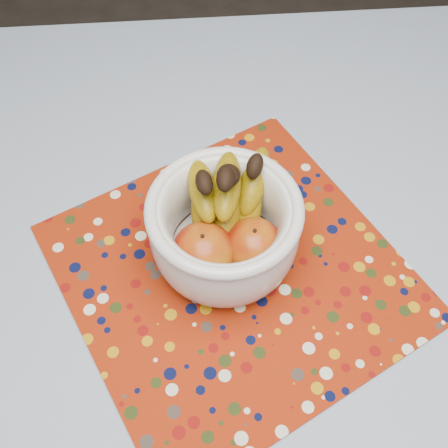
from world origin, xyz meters
name	(u,v)px	position (x,y,z in m)	size (l,w,h in m)	color
table	(251,361)	(0.00, 0.00, 0.67)	(1.20, 1.20, 0.75)	brown
tablecloth	(254,339)	(0.00, 0.00, 0.76)	(1.32, 1.32, 0.01)	slate
placemat	(233,271)	(-0.02, 0.10, 0.76)	(0.42, 0.42, 0.00)	maroon
fruit_bowl	(226,222)	(-0.02, 0.13, 0.83)	(0.20, 0.21, 0.16)	silver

